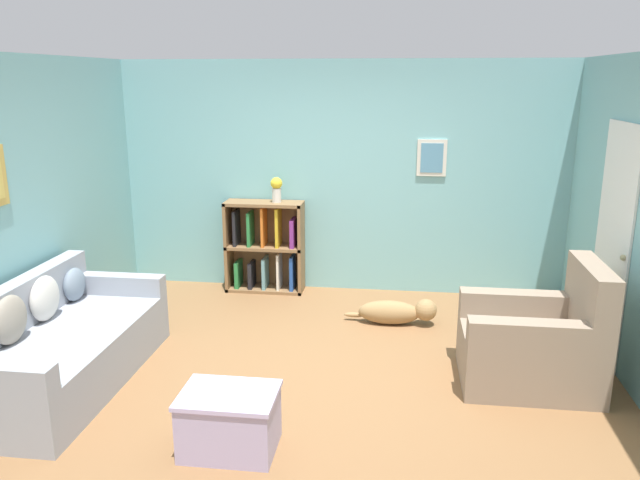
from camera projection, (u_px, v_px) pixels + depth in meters
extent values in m
plane|color=brown|center=(314.00, 373.00, 5.23)|extent=(14.00, 14.00, 0.00)
cube|color=#7AB7BC|center=(341.00, 178.00, 7.06)|extent=(5.60, 0.10, 2.60)
cube|color=silver|center=(432.00, 158.00, 6.81)|extent=(0.32, 0.02, 0.40)
cube|color=#568EAD|center=(432.00, 158.00, 6.80)|extent=(0.24, 0.01, 0.32)
cube|color=#7AB7BC|center=(13.00, 213.00, 5.22)|extent=(0.10, 5.00, 2.60)
cube|color=white|center=(613.00, 244.00, 5.33)|extent=(0.02, 0.84, 2.05)
sphere|color=tan|center=(623.00, 258.00, 5.00)|extent=(0.05, 0.05, 0.05)
cube|color=#9399A3|center=(66.00, 358.00, 5.01)|extent=(0.95, 2.05, 0.43)
cube|color=#9399A3|center=(14.00, 308.00, 4.96)|extent=(0.16, 2.05, 0.38)
cube|color=#9399A3|center=(115.00, 284.00, 5.84)|extent=(0.95, 0.16, 0.18)
ellipsoid|color=gray|center=(10.00, 320.00, 4.72)|extent=(0.14, 0.38, 0.38)
ellipsoid|color=beige|center=(45.00, 298.00, 5.17)|extent=(0.14, 0.38, 0.38)
ellipsoid|color=slate|center=(74.00, 284.00, 5.64)|extent=(0.14, 0.30, 0.30)
cube|color=olive|center=(229.00, 245.00, 7.19)|extent=(0.04, 0.32, 1.05)
cube|color=olive|center=(301.00, 248.00, 7.09)|extent=(0.04, 0.32, 1.05)
cube|color=olive|center=(268.00, 243.00, 7.29)|extent=(0.89, 0.02, 1.05)
cube|color=olive|center=(266.00, 288.00, 7.27)|extent=(0.89, 0.32, 0.04)
cube|color=olive|center=(265.00, 247.00, 7.14)|extent=(0.89, 0.32, 0.04)
cube|color=olive|center=(264.00, 203.00, 7.01)|extent=(0.89, 0.32, 0.04)
cube|color=#287A3D|center=(239.00, 274.00, 7.26)|extent=(0.04, 0.24, 0.32)
cube|color=black|center=(236.00, 227.00, 7.12)|extent=(0.03, 0.24, 0.40)
cube|color=black|center=(252.00, 275.00, 7.24)|extent=(0.04, 0.24, 0.32)
cube|color=#287A3D|center=(250.00, 228.00, 7.10)|extent=(0.04, 0.24, 0.39)
cube|color=#60939E|center=(265.00, 273.00, 7.21)|extent=(0.04, 0.24, 0.38)
cube|color=orange|center=(264.00, 226.00, 7.07)|extent=(0.03, 0.24, 0.45)
cube|color=silver|center=(279.00, 271.00, 7.18)|extent=(0.03, 0.24, 0.44)
cube|color=gold|center=(278.00, 227.00, 7.05)|extent=(0.03, 0.24, 0.45)
cube|color=#234C9E|center=(293.00, 273.00, 7.17)|extent=(0.04, 0.24, 0.41)
cube|color=#7A2D84|center=(293.00, 233.00, 7.04)|extent=(0.05, 0.24, 0.32)
cube|color=gray|center=(527.00, 357.00, 5.02)|extent=(1.05, 0.85, 0.43)
cube|color=gray|center=(591.00, 301.00, 4.84)|extent=(0.18, 0.85, 0.58)
cube|color=gray|center=(540.00, 336.00, 4.62)|extent=(1.05, 0.18, 0.22)
cube|color=gray|center=(523.00, 305.00, 5.26)|extent=(1.05, 0.18, 0.22)
cube|color=#ADA3CC|center=(230.00, 421.00, 4.11)|extent=(0.61, 0.45, 0.41)
cube|color=#BBB0DC|center=(228.00, 395.00, 4.06)|extent=(0.63, 0.47, 0.03)
ellipsoid|color=#9E7A4C|center=(389.00, 312.00, 6.25)|extent=(0.61, 0.22, 0.24)
sphere|color=#9E7A4C|center=(426.00, 310.00, 6.19)|extent=(0.22, 0.22, 0.22)
ellipsoid|color=#9E7A4C|center=(354.00, 315.00, 6.34)|extent=(0.20, 0.05, 0.05)
cylinder|color=silver|center=(277.00, 195.00, 6.97)|extent=(0.10, 0.10, 0.16)
sphere|color=yellow|center=(276.00, 183.00, 6.94)|extent=(0.13, 0.13, 0.13)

